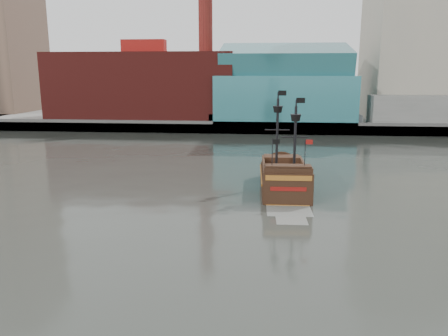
# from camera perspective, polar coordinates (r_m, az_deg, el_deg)

# --- Properties ---
(ground) EXTENTS (400.00, 400.00, 0.00)m
(ground) POSITION_cam_1_polar(r_m,az_deg,el_deg) (32.41, -5.79, -10.83)
(ground) COLOR #272A25
(ground) RESTS_ON ground
(promenade_far) EXTENTS (220.00, 60.00, 2.00)m
(promenade_far) POSITION_cam_1_polar(r_m,az_deg,el_deg) (121.90, 2.58, 6.87)
(promenade_far) COLOR slate
(promenade_far) RESTS_ON ground
(seawall) EXTENTS (220.00, 1.00, 2.60)m
(seawall) POSITION_cam_1_polar(r_m,az_deg,el_deg) (92.60, 1.66, 5.31)
(seawall) COLOR #4C4C49
(seawall) RESTS_ON ground
(skyline) EXTENTS (149.00, 45.00, 62.00)m
(skyline) POSITION_cam_1_polar(r_m,az_deg,el_deg) (114.36, 5.24, 18.29)
(skyline) COLOR brown
(skyline) RESTS_ON promenade_far
(pirate_ship) EXTENTS (5.28, 15.60, 11.58)m
(pirate_ship) POSITION_cam_1_polar(r_m,az_deg,el_deg) (48.62, 7.85, -1.64)
(pirate_ship) COLOR black
(pirate_ship) RESTS_ON ground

